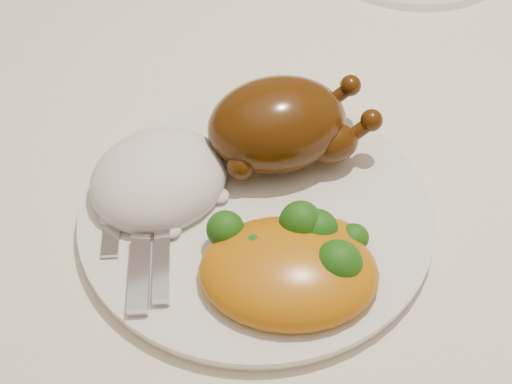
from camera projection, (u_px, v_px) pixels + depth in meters
name	position (u px, v px, depth m)	size (l,w,h in m)	color
dining_table	(241.00, 160.00, 0.82)	(1.60, 0.90, 0.76)	brown
tablecloth	(240.00, 111.00, 0.77)	(1.73, 1.03, 0.18)	white
dinner_plate	(256.00, 213.00, 0.62)	(0.30, 0.30, 0.01)	white
roast_chicken	(281.00, 124.00, 0.63)	(0.16, 0.11, 0.08)	#4F2A08
rice_mound	(159.00, 179.00, 0.62)	(0.16, 0.15, 0.07)	white
mac_and_cheese	(294.00, 263.00, 0.56)	(0.17, 0.16, 0.06)	orange
cutlery	(141.00, 245.00, 0.58)	(0.06, 0.18, 0.01)	silver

